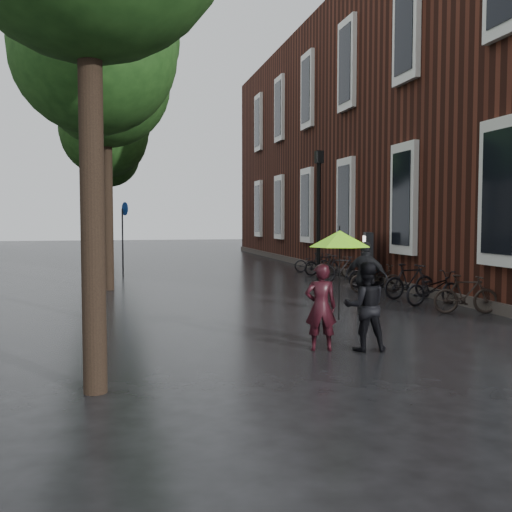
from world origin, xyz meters
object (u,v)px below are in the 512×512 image
object	(u,v)px
pedestrian_walking	(366,278)
person_black	(365,306)
lamp_post	(319,210)
ad_lightbox	(368,259)
person_burgundy	(321,307)
parked_bicycles	(369,274)

from	to	relation	value
pedestrian_walking	person_black	bearing A→B (deg)	97.40
lamp_post	pedestrian_walking	bearing A→B (deg)	-83.47
ad_lightbox	person_burgundy	bearing A→B (deg)	-98.73
person_black	ad_lightbox	size ratio (longest dim) A/B	0.85
pedestrian_walking	ad_lightbox	size ratio (longest dim) A/B	0.96
person_burgundy	lamp_post	xyz separation A→B (m)	(2.13, 6.22, 1.82)
pedestrian_walking	lamp_post	world-z (taller)	lamp_post
pedestrian_walking	ad_lightbox	xyz separation A→B (m)	(2.67, 5.92, 0.04)
person_burgundy	ad_lightbox	xyz separation A→B (m)	(5.11, 9.48, 0.16)
person_black	parked_bicycles	size ratio (longest dim) A/B	0.13
person_burgundy	lamp_post	world-z (taller)	lamp_post
pedestrian_walking	lamp_post	size ratio (longest dim) A/B	0.42
pedestrian_walking	parked_bicycles	distance (m)	5.64
person_burgundy	pedestrian_walking	xyz separation A→B (m)	(2.44, 3.56, 0.12)
person_black	ad_lightbox	xyz separation A→B (m)	(4.35, 9.69, 0.15)
parked_bicycles	pedestrian_walking	bearing A→B (deg)	-114.90
person_black	lamp_post	world-z (taller)	lamp_post
parked_bicycles	ad_lightbox	xyz separation A→B (m)	(0.31, 0.82, 0.47)
person_burgundy	ad_lightbox	bearing A→B (deg)	-107.23
person_black	lamp_post	xyz separation A→B (m)	(1.37, 6.43, 1.81)
person_burgundy	person_black	xyz separation A→B (m)	(0.76, -0.21, 0.01)
person_burgundy	ad_lightbox	size ratio (longest dim) A/B	0.83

